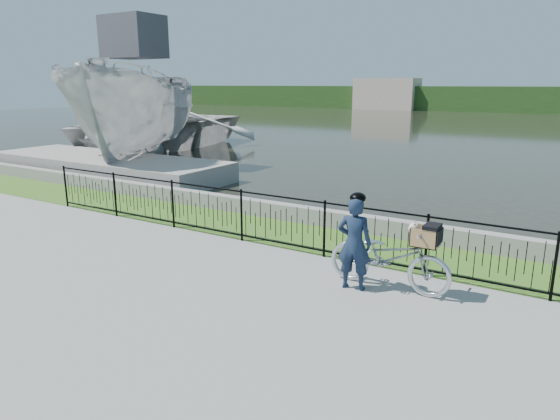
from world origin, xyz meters
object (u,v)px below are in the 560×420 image
Objects in this scene: boat_near at (139,114)px; boat_far at (152,126)px; cyclist at (354,242)px; dock at (107,166)px; bicycle_rig at (389,257)px.

boat_far is at bearing 130.82° from boat_near.
cyclist is 0.15× the size of boat_near.
boat_far reaches higher than dock.
dock is at bearing -56.93° from boat_far.
boat_near is at bearing 100.71° from dock.
boat_near reaches higher than dock.
boat_far is at bearing 146.03° from bicycle_rig.
boat_near is (-13.02, 6.86, 1.59)m from bicycle_rig.
dock is at bearing -79.29° from boat_near.
bicycle_rig is at bearing -33.97° from boat_far.
boat_far reaches higher than bicycle_rig.
boat_far is (-3.96, 4.59, -0.97)m from boat_near.
cyclist is at bearing -35.50° from boat_far.
dock is 0.90× the size of boat_near.
dock is 8.04m from boat_far.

